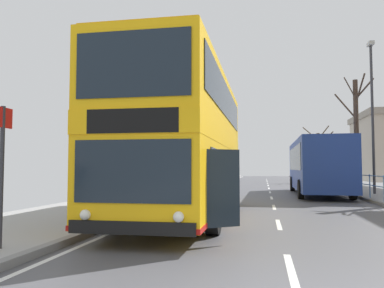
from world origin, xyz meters
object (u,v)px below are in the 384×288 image
(double_decker_bus_main, at_px, (186,143))
(background_bus_far_lane, at_px, (317,165))
(street_lamp_far_side, at_px, (372,106))
(bare_tree_far_00, at_px, (319,154))
(bare_tree_far_01, at_px, (356,130))
(bus_stop_sign_near, at_px, (2,160))

(double_decker_bus_main, relative_size, background_bus_far_lane, 0.97)
(street_lamp_far_side, height_order, bare_tree_far_00, street_lamp_far_side)
(double_decker_bus_main, relative_size, bare_tree_far_01, 1.44)
(background_bus_far_lane, relative_size, street_lamp_far_side, 1.28)
(bus_stop_sign_near, relative_size, street_lamp_far_side, 0.30)
(street_lamp_far_side, bearing_deg, bare_tree_far_01, 91.55)
(bare_tree_far_00, xyz_separation_m, bare_tree_far_01, (0.11, -16.56, 0.90))
(bus_stop_sign_near, xyz_separation_m, street_lamp_far_side, (10.39, 16.53, 3.23))
(background_bus_far_lane, height_order, bare_tree_far_01, bare_tree_far_01)
(bus_stop_sign_near, distance_m, bare_tree_far_01, 22.57)
(bare_tree_far_01, bearing_deg, bus_stop_sign_near, -117.29)
(double_decker_bus_main, xyz_separation_m, bus_stop_sign_near, (-2.18, -5.73, -0.61))
(double_decker_bus_main, height_order, bus_stop_sign_near, double_decker_bus_main)
(background_bus_far_lane, height_order, bare_tree_far_00, bare_tree_far_00)
(double_decker_bus_main, relative_size, street_lamp_far_side, 1.24)
(background_bus_far_lane, distance_m, bare_tree_far_00, 19.34)
(double_decker_bus_main, height_order, bare_tree_far_00, bare_tree_far_00)
(double_decker_bus_main, relative_size, bare_tree_far_00, 1.79)
(double_decker_bus_main, xyz_separation_m, background_bus_far_lane, (5.39, 11.68, -0.61))
(bare_tree_far_00, bearing_deg, double_decker_bus_main, -104.59)
(bare_tree_far_01, bearing_deg, background_bus_far_lane, -136.98)
(background_bus_far_lane, relative_size, bus_stop_sign_near, 4.27)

